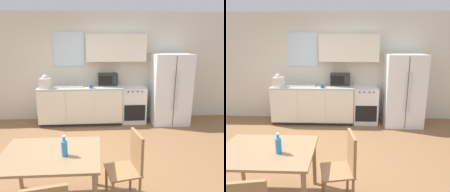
% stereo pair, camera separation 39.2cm
% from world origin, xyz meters
% --- Properties ---
extents(ground_plane, '(12.00, 12.00, 0.00)m').
position_xyz_m(ground_plane, '(0.00, 0.00, 0.00)').
color(ground_plane, olive).
extents(wall_back, '(12.00, 0.38, 2.70)m').
position_xyz_m(wall_back, '(0.08, 2.36, 1.42)').
color(wall_back, beige).
rests_on(wall_back, ground_plane).
extents(kitchen_counter, '(2.02, 0.67, 0.93)m').
position_xyz_m(kitchen_counter, '(-0.25, 2.03, 0.47)').
color(kitchen_counter, '#333333').
rests_on(kitchen_counter, ground_plane).
extents(oven_range, '(0.59, 0.61, 0.90)m').
position_xyz_m(oven_range, '(1.05, 2.06, 0.45)').
color(oven_range, white).
rests_on(oven_range, ground_plane).
extents(refrigerator, '(0.89, 0.82, 1.71)m').
position_xyz_m(refrigerator, '(1.93, 1.97, 0.86)').
color(refrigerator, white).
rests_on(refrigerator, ground_plane).
extents(kitchen_sink, '(0.73, 0.38, 0.26)m').
position_xyz_m(kitchen_sink, '(-0.54, 2.04, 0.95)').
color(kitchen_sink, '#B7BABC').
rests_on(kitchen_sink, kitchen_counter).
extents(microwave, '(0.48, 0.31, 0.29)m').
position_xyz_m(microwave, '(0.41, 2.17, 1.08)').
color(microwave, '#282828').
rests_on(microwave, kitchen_counter).
extents(coffee_mug, '(0.12, 0.09, 0.10)m').
position_xyz_m(coffee_mug, '(0.01, 1.80, 0.98)').
color(coffee_mug, '#335999').
rests_on(coffee_mug, kitchen_counter).
extents(grocery_bag_0, '(0.27, 0.24, 0.32)m').
position_xyz_m(grocery_bag_0, '(-1.06, 1.85, 1.07)').
color(grocery_bag_0, silver).
rests_on(grocery_bag_0, kitchen_counter).
extents(dining_table, '(1.17, 0.86, 0.73)m').
position_xyz_m(dining_table, '(-0.40, -0.84, 0.63)').
color(dining_table, '#997551').
rests_on(dining_table, ground_plane).
extents(dining_chair_side, '(0.47, 0.47, 0.93)m').
position_xyz_m(dining_chair_side, '(0.56, -0.79, 0.54)').
color(dining_chair_side, '#997047').
rests_on(dining_chair_side, ground_plane).
extents(drink_bottle, '(0.07, 0.07, 0.25)m').
position_xyz_m(drink_bottle, '(-0.22, -0.91, 0.83)').
color(drink_bottle, '#338CD8').
rests_on(drink_bottle, dining_table).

